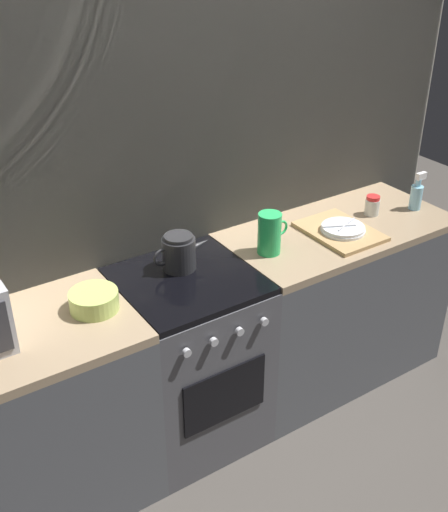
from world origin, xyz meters
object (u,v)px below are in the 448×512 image
Objects in this scene: pitcher at (270,233)px; spray_bottle at (416,195)px; kettle at (179,252)px; dish_pile at (341,230)px; spice_jar at (372,205)px; mixing_bowl at (94,301)px; stove_unit at (190,359)px.

pitcher is 0.94m from spray_bottle.
kettle is 0.85m from dish_pile.
spice_jar reaches higher than dish_pile.
spice_jar is at bearing -3.83° from kettle.
pitcher is at bearing 173.59° from dish_pile.
mixing_bowl is at bearing -179.37° from spice_jar.
spice_jar is 0.26m from spray_bottle.
pitcher is at bearing -177.55° from spice_jar.
pitcher is 0.50× the size of dish_pile.
stove_unit is at bearing 178.53° from pitcher.
stove_unit is 0.97m from dish_pile.
mixing_bowl reaches higher than dish_pile.
kettle reaches higher than dish_pile.
stove_unit is 4.50× the size of pitcher.
kettle is at bearing 11.57° from mixing_bowl.
kettle reaches higher than mixing_bowl.
kettle is (0.02, 0.09, 0.53)m from stove_unit.
kettle is at bearing 166.14° from pitcher.
spice_jar is at bearing 2.45° from pitcher.
spray_bottle is (1.38, -0.06, 0.53)m from stove_unit.
spice_jar is (0.29, 0.08, 0.03)m from dish_pile.
pitcher is 0.99× the size of spray_bottle.
kettle reaches higher than spice_jar.
stove_unit is at bearing 177.57° from spray_bottle.
kettle is 1.42× the size of pitcher.
kettle is at bearing 79.60° from stove_unit.
stove_unit is 4.50× the size of mixing_bowl.
spray_bottle reaches higher than mixing_bowl.
stove_unit is 8.57× the size of spice_jar.
kettle is at bearing 176.17° from spice_jar.
stove_unit is at bearing -100.40° from kettle.
pitcher is at bearing -13.86° from kettle.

